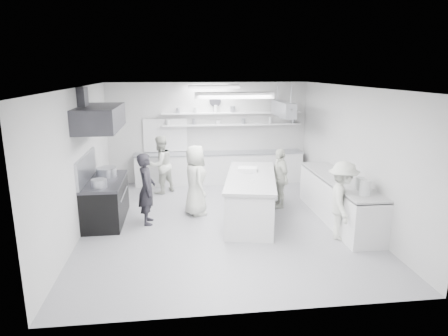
{
  "coord_description": "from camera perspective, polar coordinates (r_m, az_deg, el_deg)",
  "views": [
    {
      "loc": [
        -0.97,
        -8.37,
        3.35
      ],
      "look_at": [
        0.12,
        0.6,
        1.1
      ],
      "focal_mm": 31.72,
      "sensor_mm": 36.0,
      "label": 1
    }
  ],
  "objects": [
    {
      "name": "pot_rack",
      "position": [
        11.22,
        8.54,
        8.43
      ],
      "size": [
        0.3,
        1.6,
        0.4
      ],
      "primitive_type": "cube",
      "color": "#A5A8B0",
      "rests_on": "ceiling"
    },
    {
      "name": "wall_back",
      "position": [
        12.06,
        -2.24,
        5.11
      ],
      "size": [
        6.0,
        0.04,
        3.0
      ],
      "primitive_type": "cube",
      "color": "beige",
      "rests_on": "floor"
    },
    {
      "name": "exhaust_hood",
      "position": [
        8.98,
        -17.48,
        6.92
      ],
      "size": [
        0.85,
        2.0,
        0.5
      ],
      "primitive_type": "cube",
      "color": "#343439",
      "rests_on": "wall_left"
    },
    {
      "name": "stove",
      "position": [
        9.38,
        -16.64,
        -4.66
      ],
      "size": [
        0.8,
        1.8,
        0.9
      ],
      "primitive_type": "cube",
      "color": "black",
      "rests_on": "floor"
    },
    {
      "name": "cook_back",
      "position": [
        11.07,
        -9.14,
        0.48
      ],
      "size": [
        0.99,
        0.97,
        1.61
      ],
      "primitive_type": "imported",
      "rotation": [
        0.0,
        0.0,
        -2.43
      ],
      "color": "silver",
      "rests_on": "floor"
    },
    {
      "name": "wall_right",
      "position": [
        9.45,
        18.08,
        1.96
      ],
      "size": [
        0.04,
        7.0,
        3.0
      ],
      "primitive_type": "cube",
      "color": "beige",
      "rests_on": "floor"
    },
    {
      "name": "prep_island",
      "position": [
        9.1,
        3.86,
        -4.41
      ],
      "size": [
        1.52,
        2.8,
        0.98
      ],
      "primitive_type": "cube",
      "rotation": [
        0.0,
        0.0,
        -0.21
      ],
      "color": "silver",
      "rests_on": "floor"
    },
    {
      "name": "wall_left",
      "position": [
        8.81,
        -20.09,
        0.97
      ],
      "size": [
        0.04,
        7.0,
        3.0
      ],
      "primitive_type": "cube",
      "color": "beige",
      "rests_on": "floor"
    },
    {
      "name": "light_fixture_front",
      "position": [
        6.66,
        1.47,
        10.42
      ],
      "size": [
        1.3,
        0.25,
        0.1
      ],
      "primitive_type": "cube",
      "color": "silver",
      "rests_on": "ceiling"
    },
    {
      "name": "floor",
      "position": [
        9.07,
        -0.31,
        -7.78
      ],
      "size": [
        6.0,
        7.0,
        0.02
      ],
      "primitive_type": "cube",
      "color": "#92929C",
      "rests_on": "ground"
    },
    {
      "name": "cook_right",
      "position": [
        8.29,
        16.66,
        -4.52
      ],
      "size": [
        0.88,
        1.17,
        1.61
      ],
      "primitive_type": "imported",
      "rotation": [
        0.0,
        0.0,
        1.26
      ],
      "color": "silver",
      "rests_on": "floor"
    },
    {
      "name": "light_fixture_rear",
      "position": [
        10.23,
        -1.52,
        11.65
      ],
      "size": [
        1.3,
        0.25,
        0.1
      ],
      "primitive_type": "cube",
      "color": "silver",
      "rests_on": "ceiling"
    },
    {
      "name": "bowl_right",
      "position": [
        8.46,
        19.21,
        -3.21
      ],
      "size": [
        0.25,
        0.25,
        0.05
      ],
      "primitive_type": "imported",
      "rotation": [
        0.0,
        0.0,
        -0.15
      ],
      "color": "silver",
      "rests_on": "right_counter"
    },
    {
      "name": "wall_front",
      "position": [
        5.3,
        4.06,
        -6.5
      ],
      "size": [
        6.0,
        0.04,
        3.0
      ],
      "primitive_type": "cube",
      "color": "beige",
      "rests_on": "floor"
    },
    {
      "name": "shelf_lower",
      "position": [
        11.97,
        1.16,
        6.27
      ],
      "size": [
        4.2,
        0.26,
        0.04
      ],
      "primitive_type": "cube",
      "color": "silver",
      "rests_on": "wall_back"
    },
    {
      "name": "right_counter",
      "position": [
        9.39,
        16.17,
        -4.48
      ],
      "size": [
        0.74,
        3.3,
        0.94
      ],
      "primitive_type": "cube",
      "color": "silver",
      "rests_on": "floor"
    },
    {
      "name": "stove_pot",
      "position": [
        9.51,
        -16.59,
        -0.71
      ],
      "size": [
        0.46,
        0.46,
        0.26
      ],
      "primitive_type": "cylinder",
      "color": "#A5A8B0",
      "rests_on": "stove"
    },
    {
      "name": "back_counter",
      "position": [
        12.0,
        -0.65,
        0.01
      ],
      "size": [
        5.0,
        0.6,
        0.92
      ],
      "primitive_type": "cube",
      "color": "silver",
      "rests_on": "floor"
    },
    {
      "name": "pass_through_window",
      "position": [
        12.01,
        -8.45,
        4.7
      ],
      "size": [
        1.3,
        0.04,
        1.0
      ],
      "primitive_type": "cube",
      "color": "black",
      "rests_on": "wall_back"
    },
    {
      "name": "bowl_island_b",
      "position": [
        8.52,
        3.96,
        -2.04
      ],
      "size": [
        0.21,
        0.21,
        0.06
      ],
      "primitive_type": "imported",
      "rotation": [
        0.0,
        0.0,
        0.17
      ],
      "color": "silver",
      "rests_on": "prep_island"
    },
    {
      "name": "cook_island_right",
      "position": [
        9.92,
        8.02,
        -1.44
      ],
      "size": [
        0.47,
        0.91,
        1.48
      ],
      "primitive_type": "imported",
      "rotation": [
        0.0,
        0.0,
        -1.44
      ],
      "color": "silver",
      "rests_on": "floor"
    },
    {
      "name": "shelf_upper",
      "position": [
        11.93,
        1.17,
        7.93
      ],
      "size": [
        4.2,
        0.26,
        0.04
      ],
      "primitive_type": "cube",
      "color": "silver",
      "rests_on": "wall_back"
    },
    {
      "name": "cook_island_left",
      "position": [
        9.31,
        -4.14,
        -1.78
      ],
      "size": [
        0.7,
        0.91,
        1.67
      ],
      "primitive_type": "imported",
      "rotation": [
        0.0,
        0.0,
        1.8
      ],
      "color": "silver",
      "rests_on": "floor"
    },
    {
      "name": "bowl_island_a",
      "position": [
        9.21,
        3.39,
        -0.8
      ],
      "size": [
        0.26,
        0.26,
        0.06
      ],
      "primitive_type": "imported",
      "rotation": [
        0.0,
        0.0,
        -0.07
      ],
      "color": "#A5A8B0",
      "rests_on": "prep_island"
    },
    {
      "name": "cook_stove",
      "position": [
        8.9,
        -11.08,
        -2.97
      ],
      "size": [
        0.41,
        0.6,
        1.6
      ],
      "primitive_type": "imported",
      "rotation": [
        0.0,
        0.0,
        1.61
      ],
      "color": "black",
      "rests_on": "floor"
    },
    {
      "name": "wall_clock",
      "position": [
        11.92,
        -1.3,
        9.62
      ],
      "size": [
        0.32,
        0.05,
        0.32
      ],
      "primitive_type": "cylinder",
      "rotation": [
        1.57,
        0.0,
        0.0
      ],
      "color": "white",
      "rests_on": "wall_back"
    },
    {
      "name": "ceiling",
      "position": [
        8.44,
        -0.34,
        11.64
      ],
      "size": [
        6.0,
        7.0,
        0.02
      ],
      "primitive_type": "cube",
      "color": "white",
      "rests_on": "wall_back"
    }
  ]
}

